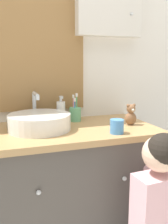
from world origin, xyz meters
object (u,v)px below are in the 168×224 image
at_px(sink_basin, 40,121).
at_px(soap_dispenser, 61,111).
at_px(toothbrush_holder, 75,114).
at_px(teddy_bear, 131,115).
at_px(drinking_cup, 117,126).
at_px(child_figure, 157,208).

height_order(sink_basin, soap_dispenser, sink_basin).
distance_m(sink_basin, toothbrush_holder, 0.29).
relative_size(toothbrush_holder, soap_dispenser, 1.08).
relative_size(soap_dispenser, teddy_bear, 1.28).
bearing_deg(toothbrush_holder, drinking_cup, -70.05).
height_order(sink_basin, teddy_bear, sink_basin).
bearing_deg(teddy_bear, child_figure, -99.56).
bearing_deg(drinking_cup, teddy_bear, 41.60).
distance_m(sink_basin, child_figure, 0.76).
relative_size(child_figure, drinking_cup, 11.60).
bearing_deg(soap_dispenser, child_figure, -63.47).
xyz_separation_m(sink_basin, teddy_bear, (0.55, -0.07, 0.01)).
height_order(toothbrush_holder, teddy_bear, toothbrush_holder).
relative_size(teddy_bear, drinking_cup, 1.72).
bearing_deg(drinking_cup, soap_dispenser, 120.63).
distance_m(toothbrush_holder, soap_dispenser, 0.09).
xyz_separation_m(sink_basin, soap_dispenser, (0.16, 0.16, 0.02)).
bearing_deg(child_figure, drinking_cup, 110.18).
distance_m(sink_basin, drinking_cup, 0.44).
bearing_deg(teddy_bear, soap_dispenser, 149.69).
xyz_separation_m(sink_basin, toothbrush_holder, (0.25, 0.14, 0.00)).
relative_size(sink_basin, teddy_bear, 3.10).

